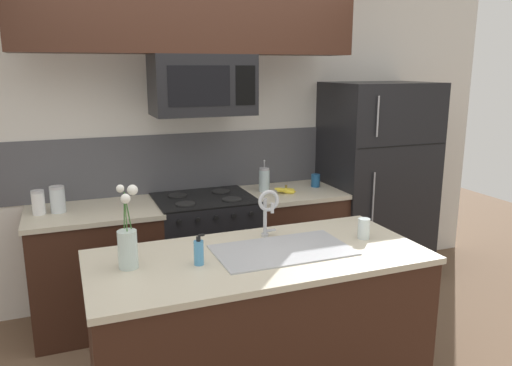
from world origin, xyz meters
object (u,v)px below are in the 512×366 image
microwave (202,85)px  sink_faucet (268,207)px  drinking_glass (364,229)px  stove_range (206,253)px  storage_jar_tall (38,202)px  refrigerator (374,183)px  flower_vase (128,244)px  french_press (264,180)px  banana_bunch (286,190)px  storage_jar_medium (58,199)px  dish_soap_bottle (199,252)px  coffee_tin (316,180)px

microwave → sink_faucet: bearing=-83.9°
microwave → drinking_glass: size_ratio=5.98×
stove_range → storage_jar_tall: (-1.19, 0.02, 0.53)m
refrigerator → flower_vase: 2.62m
stove_range → french_press: 0.77m
microwave → banana_bunch: bearing=-3.3°
storage_jar_medium → banana_bunch: 1.74m
drinking_glass → sink_faucet: bearing=158.9°
french_press → storage_jar_tall: bearing=-178.7°
sink_faucet → dish_soap_bottle: bearing=-153.7°
microwave → flower_vase: size_ratio=1.74×
storage_jar_tall → sink_faucet: sink_faucet is taller
storage_jar_tall → coffee_tin: size_ratio=1.57×
banana_bunch → dish_soap_bottle: 1.61m
drinking_glass → french_press: bearing=95.0°
stove_range → sink_faucet: size_ratio=3.04×
stove_range → storage_jar_medium: 1.19m
microwave → storage_jar_tall: size_ratio=4.31×
banana_bunch → french_press: bearing=140.1°
storage_jar_tall → dish_soap_bottle: bearing=-58.1°
microwave → french_press: 0.95m
french_press → storage_jar_medium: bearing=-178.9°
dish_soap_bottle → stove_range: bearing=73.2°
microwave → storage_jar_tall: 1.43m
refrigerator → sink_faucet: refrigerator is taller
microwave → drinking_glass: microwave is taller
banana_bunch → flower_vase: 1.80m
storage_jar_medium → sink_faucet: bearing=-42.2°
storage_jar_tall → banana_bunch: (1.87, -0.08, -0.06)m
french_press → dish_soap_bottle: 1.62m
banana_bunch → dish_soap_bottle: bearing=-131.1°
storage_jar_tall → french_press: 1.72m
refrigerator → sink_faucet: size_ratio=5.85×
storage_jar_medium → sink_faucet: sink_faucet is taller
storage_jar_medium → dish_soap_bottle: bearing=-62.5°
coffee_tin → storage_jar_tall: bearing=-179.3°
stove_range → french_press: french_press is taller
refrigerator → dish_soap_bottle: 2.36m
microwave → drinking_glass: (0.65, -1.22, -0.82)m
sink_faucet → drinking_glass: bearing=-21.1°
storage_jar_medium → coffee_tin: 2.07m
coffee_tin → sink_faucet: (-0.90, -1.08, 0.14)m
banana_bunch → dish_soap_bottle: (-1.06, -1.21, 0.05)m
storage_jar_tall → refrigerator: bearing=-0.0°
refrigerator → coffee_tin: 0.59m
refrigerator → storage_jar_tall: size_ratio=10.37×
flower_vase → storage_jar_tall: bearing=110.9°
coffee_tin → microwave: bearing=-176.0°
coffee_tin → french_press: bearing=178.8°
refrigerator → storage_jar_tall: 2.78m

